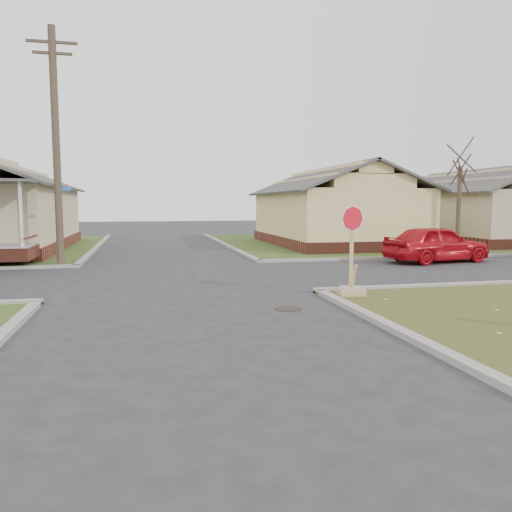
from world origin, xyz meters
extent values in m
plane|color=#272729|center=(0.00, 0.00, 0.00)|extent=(120.00, 120.00, 0.00)
cube|color=#304D1B|center=(22.00, 18.00, 0.03)|extent=(37.00, 19.00, 0.05)
cylinder|color=black|center=(2.20, -0.50, 0.01)|extent=(0.64, 0.64, 0.01)
cube|color=maroon|center=(10.00, 16.50, 0.30)|extent=(7.20, 11.20, 0.60)
cube|color=#F1D48D|center=(10.00, 16.50, 1.90)|extent=(7.00, 11.00, 2.60)
cube|color=maroon|center=(20.00, 16.50, 0.30)|extent=(7.20, 11.20, 0.60)
cube|color=#CAB292|center=(20.00, 16.50, 1.90)|extent=(7.00, 11.00, 2.60)
cylinder|color=#3F3124|center=(-4.20, 8.90, 4.50)|extent=(0.28, 0.28, 9.00)
cube|color=#3F3124|center=(-4.20, 8.90, 8.40)|extent=(1.80, 0.10, 0.10)
cube|color=#3F3124|center=(-4.20, 8.90, 8.00)|extent=(1.40, 0.10, 0.10)
cylinder|color=#3F3124|center=(14.00, 10.20, 2.15)|extent=(0.22, 0.22, 4.20)
cube|color=tan|center=(4.26, 0.67, 0.13)|extent=(0.66, 0.66, 0.16)
cube|color=#A09A92|center=(4.26, 0.67, 0.23)|extent=(0.53, 0.53, 0.04)
cube|color=tan|center=(4.26, 0.67, 1.27)|extent=(0.10, 0.05, 2.23)
cylinder|color=red|center=(4.26, 0.62, 2.06)|extent=(0.59, 0.26, 0.64)
cylinder|color=silver|center=(4.26, 0.64, 2.06)|extent=(0.67, 0.29, 0.72)
imported|color=red|center=(10.91, 7.17, 0.77)|extent=(4.78, 2.52, 1.55)
camera|label=1|loc=(-1.05, -11.46, 2.44)|focal=35.00mm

